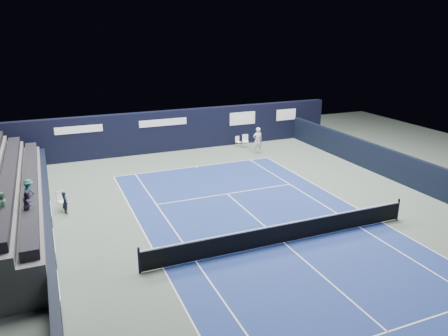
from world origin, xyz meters
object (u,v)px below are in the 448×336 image
object	(u,v)px
tennis_net	(284,232)
folding_chair_back_b	(238,141)
folding_chair_back_a	(245,139)
tennis_player	(258,140)
line_judge_chair	(62,199)

from	to	relation	value
tennis_net	folding_chair_back_b	bearing A→B (deg)	72.78
folding_chair_back_b	tennis_net	world-z (taller)	tennis_net
folding_chair_back_a	tennis_net	world-z (taller)	tennis_net
folding_chair_back_b	tennis_player	bearing A→B (deg)	-86.89
folding_chair_back_b	tennis_net	size ratio (longest dim) A/B	0.07
folding_chair_back_a	line_judge_chair	size ratio (longest dim) A/B	1.00
line_judge_chair	tennis_net	xyz separation A→B (m)	(8.79, -7.66, -0.07)
folding_chair_back_b	tennis_net	bearing A→B (deg)	-119.24
folding_chair_back_a	folding_chair_back_b	xyz separation A→B (m)	(-0.48, 0.34, -0.20)
folding_chair_back_a	tennis_player	size ratio (longest dim) A/B	0.52
folding_chair_back_a	folding_chair_back_b	bearing A→B (deg)	162.35
tennis_net	tennis_player	distance (m)	14.36
folding_chair_back_b	line_judge_chair	size ratio (longest dim) A/B	0.83
tennis_net	folding_chair_back_a	bearing A→B (deg)	70.79
tennis_net	line_judge_chair	bearing A→B (deg)	138.92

